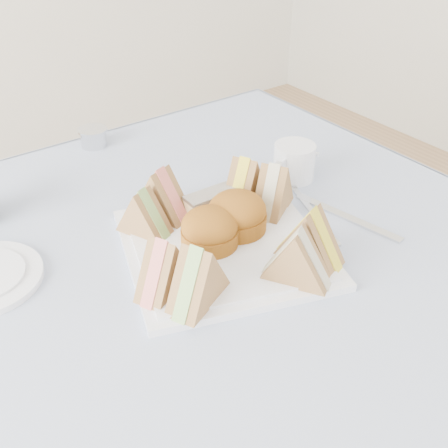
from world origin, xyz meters
TOP-DOWN VIEW (x-y plane):
  - table at (0.00, 0.00)m, footprint 0.90×0.90m
  - tablecloth at (0.00, 0.00)m, footprint 1.02×1.02m
  - serving_plate at (0.04, 0.01)m, footprint 0.37×0.37m
  - sandwich_fl_a at (-0.09, -0.02)m, footprint 0.10×0.08m
  - sandwich_fl_b at (-0.06, -0.07)m, footprint 0.11×0.08m
  - sandwich_fr_a at (0.11, -0.09)m, footprint 0.08×0.11m
  - sandwich_fr_b at (0.07, -0.11)m, footprint 0.09×0.10m
  - sandwich_bl_a at (-0.04, 0.11)m, footprint 0.07×0.10m
  - sandwich_bl_b at (0.00, 0.13)m, footprint 0.08×0.11m
  - sandwich_br_a at (0.16, 0.04)m, footprint 0.10×0.09m
  - sandwich_br_b at (0.14, 0.09)m, footprint 0.10×0.08m
  - scone_left at (0.02, 0.02)m, footprint 0.10×0.10m
  - scone_right at (0.07, 0.03)m, footprint 0.11×0.11m
  - pastry_slice at (0.07, 0.09)m, footprint 0.09×0.04m
  - tea_strainer at (0.04, 0.46)m, footprint 0.07×0.07m
  - knife at (0.25, -0.04)m, footprint 0.05×0.20m
  - fork at (0.21, -0.00)m, footprint 0.07×0.17m
  - creamer_jug at (0.27, 0.12)m, footprint 0.09×0.09m

SIDE VIEW (x-z plane):
  - table at x=0.00m, z-range 0.00..0.74m
  - tablecloth at x=0.00m, z-range 0.74..0.75m
  - fork at x=0.21m, z-range 0.75..0.75m
  - knife at x=0.25m, z-range 0.75..0.75m
  - serving_plate at x=0.04m, z-range 0.75..0.76m
  - tea_strainer at x=0.04m, z-range 0.75..0.78m
  - pastry_slice at x=0.07m, z-range 0.76..0.80m
  - creamer_jug at x=0.27m, z-range 0.75..0.81m
  - scone_left at x=0.02m, z-range 0.76..0.82m
  - scone_right at x=0.07m, z-range 0.76..0.82m
  - sandwich_bl_a at x=-0.04m, z-range 0.76..0.83m
  - sandwich_fl_a at x=-0.09m, z-range 0.76..0.84m
  - sandwich_br_b at x=0.14m, z-range 0.76..0.84m
  - sandwich_fr_b at x=0.07m, z-range 0.76..0.84m
  - sandwich_br_a at x=0.16m, z-range 0.76..0.84m
  - sandwich_fr_a at x=0.11m, z-range 0.76..0.84m
  - sandwich_bl_b at x=0.00m, z-range 0.76..0.84m
  - sandwich_fl_b at x=-0.06m, z-range 0.76..0.84m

